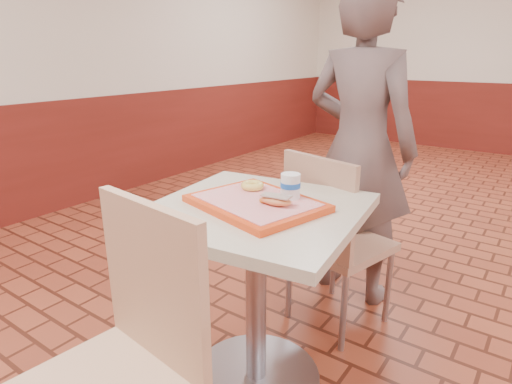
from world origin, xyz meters
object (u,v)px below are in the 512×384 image
Objects in this scene: serving_tray at (256,203)px; long_john_donut at (275,200)px; chair_main_back at (332,234)px; ring_donut at (252,185)px; paper_cup at (290,186)px; chair_main_front at (122,357)px; customer at (359,148)px; main_table at (256,269)px.

serving_tray is 0.10m from long_john_donut.
chair_main_back is 6.98× the size of long_john_donut.
chair_main_back reaches higher than ring_donut.
paper_cup is at bearing 43.43° from serving_tray.
customer reaches higher than chair_main_front.
paper_cup is (0.10, 0.09, 0.07)m from serving_tray.
ring_donut is (-0.09, 0.10, 0.03)m from serving_tray.
chair_main_front is at bearing -97.69° from paper_cup.
long_john_donut is at bearing -6.48° from main_table.
chair_main_front is 10.36× the size of ring_donut.
serving_tray is 0.14m from ring_donut.
main_table is 1.72× the size of serving_tray.
serving_tray is 3.56× the size of long_john_donut.
ring_donut is (-0.16, -0.46, 0.35)m from chair_main_back.
chair_main_back is at bearing 93.68° from paper_cup.
main_table is 6.12× the size of long_john_donut.
chair_main_back is 0.56m from customer.
main_table is 0.88× the size of chair_main_back.
main_table is at bearing 92.46° from customer.
serving_tray is at bearing 95.94° from chair_main_front.
serving_tray is 4.95× the size of paper_cup.
paper_cup is (0.00, 0.10, 0.03)m from long_john_donut.
ring_donut is 0.19m from paper_cup.
customer reaches higher than ring_donut.
customer is (-0.05, 0.42, 0.36)m from chair_main_back.
chair_main_front reaches higher than long_john_donut.
paper_cup reaches higher than long_john_donut.
chair_main_front reaches higher than serving_tray.
customer reaches higher than chair_main_back.
serving_tray reaches higher than main_table.
customer is 0.89m from ring_donut.
ring_donut is at bearing 102.69° from chair_main_front.
chair_main_front is at bearing -98.74° from long_john_donut.
long_john_donut is at bearing -6.48° from serving_tray.
ring_donut is at bearing 85.34° from chair_main_back.
customer reaches higher than paper_cup.
chair_main_back is 0.60m from ring_donut.
main_table is 0.83× the size of chair_main_front.
customer reaches higher than main_table.
customer reaches higher than long_john_donut.
paper_cup is at bearing 98.71° from customer.
main_table is 8.57× the size of ring_donut.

